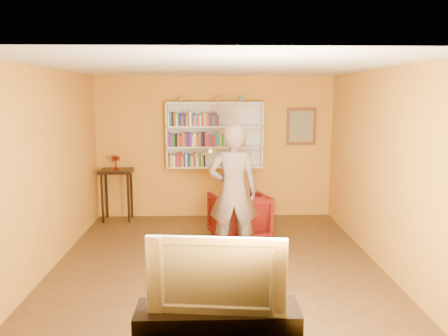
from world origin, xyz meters
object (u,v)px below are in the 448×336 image
at_px(console_table, 116,178).
at_px(person, 233,192).
at_px(armchair, 239,217).
at_px(tv_cabinet, 218,334).
at_px(ruby_lustre, 116,160).
at_px(television, 217,271).
at_px(bookshelf, 215,135).

height_order(console_table, person, person).
relative_size(armchair, tv_cabinet, 0.60).
height_order(console_table, ruby_lustre, ruby_lustre).
height_order(armchair, television, television).
relative_size(bookshelf, person, 0.92).
relative_size(person, tv_cabinet, 1.36).
bearing_deg(armchair, tv_cabinet, 65.39).
bearing_deg(armchair, console_table, -46.34).
xyz_separation_m(armchair, tv_cabinet, (-0.40, -3.28, -0.13)).
height_order(ruby_lustre, person, person).
distance_m(ruby_lustre, television, 4.86).
bearing_deg(bookshelf, tv_cabinet, -90.28).
bearing_deg(person, bookshelf, -82.24).
bearing_deg(tv_cabinet, armchair, 83.00).
xyz_separation_m(ruby_lustre, television, (1.82, -4.50, -0.31)).
xyz_separation_m(console_table, ruby_lustre, (0.00, -0.00, 0.35)).
bearing_deg(television, armchair, 89.08).
relative_size(ruby_lustre, tv_cabinet, 0.18).
relative_size(console_table, person, 0.50).
xyz_separation_m(bookshelf, console_table, (-1.84, -0.16, -0.79)).
bearing_deg(television, console_table, 118.05).
bearing_deg(ruby_lustre, armchair, -28.72).
bearing_deg(console_table, ruby_lustre, -38.66).
relative_size(armchair, person, 0.44).
bearing_deg(bookshelf, television, -90.28).
height_order(person, tv_cabinet, person).
bearing_deg(console_table, bookshelf, 4.96).
height_order(ruby_lustre, armchair, ruby_lustre).
relative_size(bookshelf, tv_cabinet, 1.26).
height_order(armchair, tv_cabinet, armchair).
bearing_deg(console_table, tv_cabinet, -68.03).
bearing_deg(armchair, ruby_lustre, -46.34).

